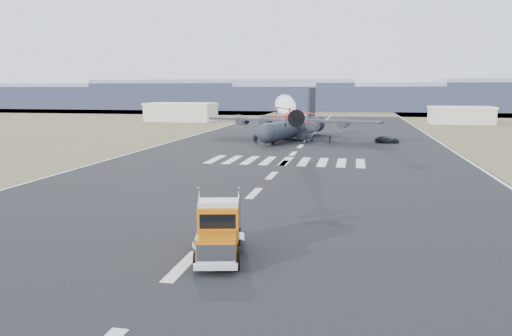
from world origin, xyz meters
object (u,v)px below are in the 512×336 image
(hangar_right, at_px, (461,115))
(crew_d, at_px, (268,139))
(support_vehicle, at_px, (387,139))
(crew_a, at_px, (254,138))
(transport_aircraft, at_px, (294,126))
(hangar_left, at_px, (181,112))
(aerobatic_biplane, at_px, (292,116))
(crew_b, at_px, (277,138))
(crew_f, at_px, (256,139))
(crew_e, at_px, (306,139))
(crew_c, at_px, (278,138))
(semi_truck, at_px, (219,228))
(crew_g, at_px, (312,139))
(crew_h, at_px, (330,139))

(hangar_right, bearing_deg, crew_d, -126.38)
(support_vehicle, distance_m, crew_d, 26.16)
(crew_a, bearing_deg, transport_aircraft, -175.94)
(hangar_left, relative_size, aerobatic_biplane, 4.27)
(hangar_right, distance_m, support_vehicle, 73.09)
(transport_aircraft, distance_m, support_vehicle, 21.30)
(crew_b, xyz_separation_m, crew_f, (-3.87, -3.96, 0.07))
(transport_aircraft, distance_m, crew_a, 10.94)
(crew_f, bearing_deg, transport_aircraft, -135.02)
(hangar_left, relative_size, crew_e, 14.36)
(aerobatic_biplane, bearing_deg, crew_a, 97.13)
(hangar_right, distance_m, crew_a, 91.33)
(transport_aircraft, xyz_separation_m, crew_c, (-2.90, -6.03, -2.29))
(semi_truck, relative_size, transport_aircraft, 0.22)
(aerobatic_biplane, height_order, crew_c, aerobatic_biplane)
(crew_g, height_order, crew_h, crew_g)
(crew_g, bearing_deg, crew_h, -170.59)
(crew_d, bearing_deg, crew_c, -50.06)
(crew_c, bearing_deg, crew_h, 147.61)
(support_vehicle, distance_m, crew_b, 24.32)
(transport_aircraft, bearing_deg, hangar_left, 144.12)
(aerobatic_biplane, bearing_deg, support_vehicle, 65.49)
(hangar_right, xyz_separation_m, crew_g, (-44.37, -70.78, -2.12))
(crew_b, bearing_deg, crew_e, -73.63)
(support_vehicle, relative_size, crew_d, 3.02)
(transport_aircraft, relative_size, crew_f, 22.82)
(aerobatic_biplane, bearing_deg, crew_h, 78.26)
(crew_d, bearing_deg, crew_a, 50.25)
(transport_aircraft, bearing_deg, crew_d, -104.19)
(crew_b, distance_m, crew_d, 2.54)
(aerobatic_biplane, xyz_separation_m, crew_d, (-11.22, 47.97, -7.61))
(hangar_left, relative_size, crew_c, 15.46)
(crew_g, bearing_deg, crew_d, 11.70)
(hangar_right, distance_m, crew_h, 80.90)
(aerobatic_biplane, distance_m, crew_d, 49.85)
(crew_a, xyz_separation_m, crew_g, (12.81, 0.41, 0.00))
(crew_a, xyz_separation_m, crew_h, (16.80, 1.12, -0.07))
(transport_aircraft, xyz_separation_m, crew_f, (-7.03, -10.47, -2.19))
(support_vehicle, relative_size, crew_c, 3.36)
(crew_a, relative_size, crew_d, 1.02)
(crew_c, xyz_separation_m, crew_g, (7.51, -0.47, 0.10))
(hangar_right, bearing_deg, crew_h, -119.96)
(semi_truck, relative_size, crew_f, 5.08)
(aerobatic_biplane, height_order, crew_h, aerobatic_biplane)
(hangar_left, bearing_deg, crew_c, -54.77)
(crew_b, bearing_deg, hangar_right, -20.27)
(transport_aircraft, distance_m, crew_b, 7.58)
(support_vehicle, bearing_deg, crew_d, 105.31)
(crew_g, bearing_deg, crew_c, -4.30)
(aerobatic_biplane, xyz_separation_m, crew_g, (-1.93, 50.02, -7.60))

